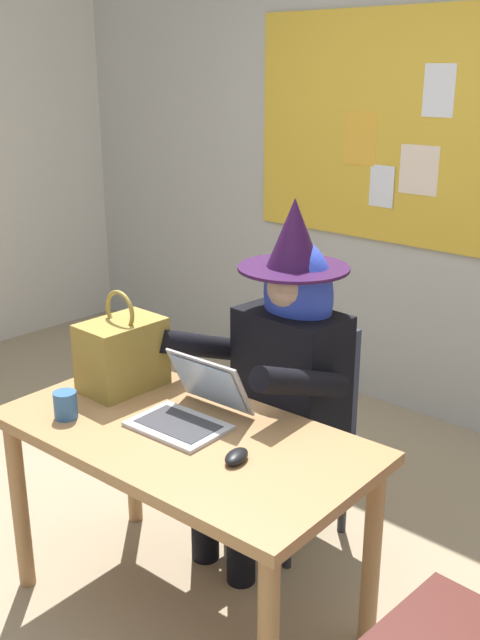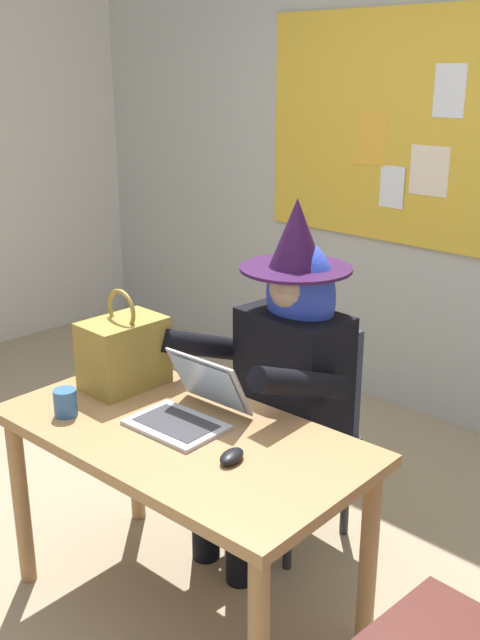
{
  "view_description": "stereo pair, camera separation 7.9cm",
  "coord_description": "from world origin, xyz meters",
  "views": [
    {
      "loc": [
        1.8,
        -1.49,
        1.86
      ],
      "look_at": [
        0.15,
        0.31,
        1.02
      ],
      "focal_mm": 41.86,
      "sensor_mm": 36.0,
      "label": 1
    },
    {
      "loc": [
        1.86,
        -1.44,
        1.86
      ],
      "look_at": [
        0.15,
        0.31,
        1.02
      ],
      "focal_mm": 41.86,
      "sensor_mm": 36.0,
      "label": 2
    }
  ],
  "objects": [
    {
      "name": "ground_plane",
      "position": [
        0.0,
        0.0,
        0.0
      ],
      "size": [
        24.0,
        24.0,
        0.0
      ],
      "primitive_type": "plane",
      "color": "tan"
    },
    {
      "name": "computer_mouse",
      "position": [
        0.44,
        -0.02,
        0.74
      ],
      "size": [
        0.09,
        0.12,
        0.03
      ],
      "primitive_type": "ellipsoid",
      "rotation": [
        0.0,
        0.0,
        0.28
      ],
      "color": "black",
      "rests_on": "desk_main"
    },
    {
      "name": "laptop",
      "position": [
        0.14,
        0.07,
        0.77
      ],
      "size": [
        0.33,
        0.34,
        0.21
      ],
      "rotation": [
        0.0,
        0.0,
        0.06
      ],
      "color": "#B7B7BC",
      "rests_on": "desk_main"
    },
    {
      "name": "handbag",
      "position": [
        -0.25,
        0.1,
        0.86
      ],
      "size": [
        0.2,
        0.3,
        0.38
      ],
      "rotation": [
        0.0,
        0.0,
        0.09
      ],
      "color": "olive",
      "rests_on": "desk_main"
    },
    {
      "name": "desk_main",
      "position": [
        0.17,
        0.01,
        0.62
      ],
      "size": [
        1.3,
        0.74,
        0.72
      ],
      "rotation": [
        0.0,
        0.0,
        0.05
      ],
      "color": "#A37547",
      "rests_on": "ground"
    },
    {
      "name": "chair_at_desk",
      "position": [
        0.12,
        0.7,
        0.5
      ],
      "size": [
        0.45,
        0.45,
        0.9
      ],
      "rotation": [
        0.0,
        0.0,
        -1.63
      ],
      "color": "#2D3347",
      "rests_on": "ground"
    },
    {
      "name": "wall_back_bulletin",
      "position": [
        0.0,
        2.05,
        1.39
      ],
      "size": [
        5.76,
        2.23,
        2.75
      ],
      "color": "#B2B2AD",
      "rests_on": "ground"
    },
    {
      "name": "coffee_mug",
      "position": [
        -0.19,
        -0.2,
        0.77
      ],
      "size": [
        0.08,
        0.08,
        0.09
      ],
      "primitive_type": "cylinder",
      "color": "#336099",
      "rests_on": "desk_main"
    },
    {
      "name": "person_costumed",
      "position": [
        0.12,
        0.58,
        0.78
      ],
      "size": [
        0.61,
        0.69,
        1.41
      ],
      "rotation": [
        0.0,
        0.0,
        -1.62
      ],
      "color": "black",
      "rests_on": "ground"
    }
  ]
}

